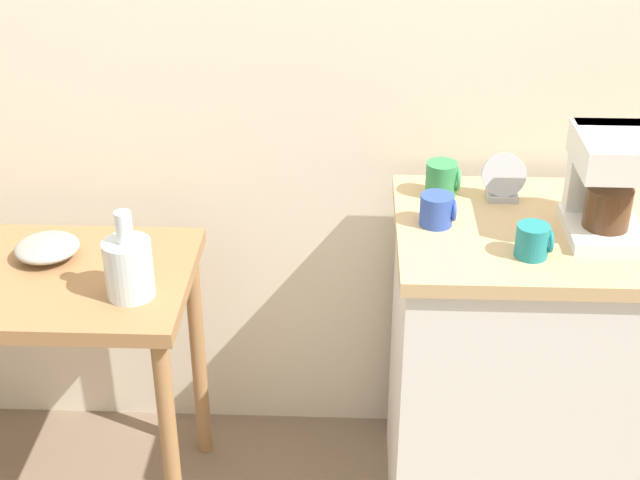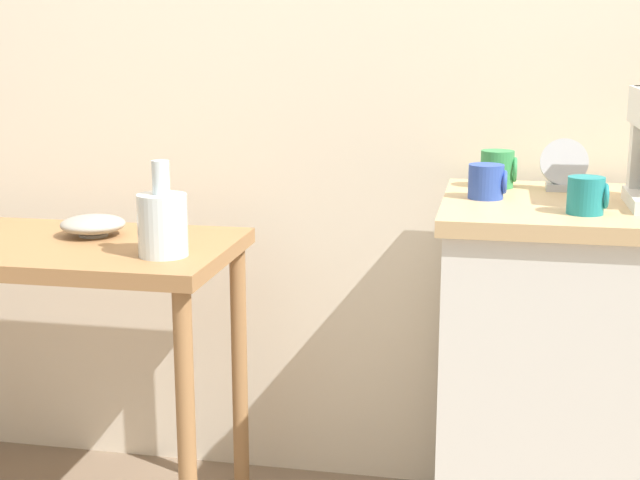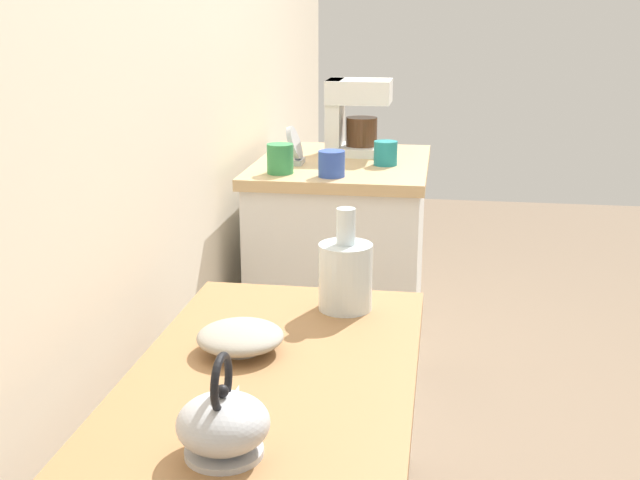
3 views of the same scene
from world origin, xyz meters
TOP-DOWN VIEW (x-y plane):
  - back_wall at (0.10, 0.39)m, footprint 4.40×0.10m
  - wooden_table at (-0.72, -0.04)m, footprint 0.93×0.52m
  - kitchen_counter at (0.63, -0.00)m, footprint 0.73×0.58m
  - bowl_stoneware at (-0.64, 0.04)m, footprint 0.17×0.17m
  - teakettle at (-1.00, -0.03)m, footprint 0.17×0.14m
  - glass_carafe_vase at (-0.38, -0.14)m, footprint 0.12×0.12m
  - coffee_maker at (0.76, -0.02)m, footprint 0.18×0.22m
  - mug_tall_green at (0.39, 0.17)m, footprint 0.09×0.08m
  - mug_dark_teal at (0.57, -0.15)m, footprint 0.08×0.08m
  - mug_blue at (0.36, -0.00)m, footprint 0.09×0.08m
  - table_clock at (0.55, 0.15)m, footprint 0.12×0.06m

SIDE VIEW (x-z plane):
  - kitchen_counter at x=0.63m, z-range 0.00..0.91m
  - wooden_table at x=-0.72m, z-range 0.28..1.05m
  - bowl_stoneware at x=-0.64m, z-range 0.78..0.83m
  - teakettle at x=-1.00m, z-range 0.74..0.90m
  - glass_carafe_vase at x=-0.38m, z-range 0.74..0.97m
  - mug_dark_teal at x=0.57m, z-range 0.91..0.99m
  - mug_blue at x=0.36m, z-range 0.91..0.99m
  - mug_tall_green at x=0.39m, z-range 0.91..1.00m
  - table_clock at x=0.55m, z-range 0.90..1.03m
  - coffee_maker at x=0.76m, z-range 0.92..1.18m
  - back_wall at x=0.10m, z-range 0.00..2.80m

